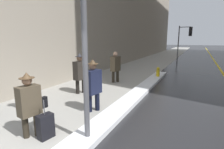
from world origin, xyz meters
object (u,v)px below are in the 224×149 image
pedestrian_in_glasses (115,65)px  traffic_light_near (186,36)px  pedestrian_with_shoulder_bag (30,103)px  pedestrian_trailing (93,84)px  rolling_suitcase (46,126)px  fire_hydrant (158,73)px  lamp_post (83,2)px  pedestrian_nearside (80,72)px

pedestrian_in_glasses → traffic_light_near: bearing=176.5°
pedestrian_with_shoulder_bag → pedestrian_trailing: (0.51, 1.95, 0.07)m
pedestrian_in_glasses → rolling_suitcase: size_ratio=1.76×
pedestrian_with_shoulder_bag → fire_hydrant: pedestrian_with_shoulder_bag is taller
traffic_light_near → pedestrian_in_glasses: 11.63m
pedestrian_trailing → pedestrian_in_glasses: bearing=-155.1°
traffic_light_near → pedestrian_trailing: size_ratio=2.17×
traffic_light_near → rolling_suitcase: (-1.75, -16.94, -2.36)m
pedestrian_trailing → pedestrian_in_glasses: pedestrian_trailing is taller
lamp_post → fire_hydrant: lamp_post is taller
traffic_light_near → fire_hydrant: traffic_light_near is taller
lamp_post → pedestrian_nearside: (-2.34, 2.93, -2.07)m
traffic_light_near → fire_hydrant: bearing=-87.8°
lamp_post → fire_hydrant: (0.05, 7.33, -2.69)m
lamp_post → traffic_light_near: size_ratio=1.38×
pedestrian_trailing → pedestrian_nearside: 2.07m
pedestrian_with_shoulder_bag → pedestrian_nearside: bearing=-153.0°
pedestrian_with_shoulder_bag → pedestrian_nearside: pedestrian_nearside is taller
traffic_light_near → rolling_suitcase: traffic_light_near is taller
pedestrian_with_shoulder_bag → rolling_suitcase: size_ratio=1.66×
traffic_light_near → pedestrian_with_shoulder_bag: traffic_light_near is taller
pedestrian_with_shoulder_bag → fire_hydrant: (1.36, 7.74, -0.51)m
pedestrian_with_shoulder_bag → traffic_light_near: bearing=-177.2°
rolling_suitcase → pedestrian_trailing: bearing=-174.7°
pedestrian_trailing → pedestrian_in_glasses: size_ratio=1.02×
lamp_post → pedestrian_in_glasses: 6.11m
traffic_light_near → lamp_post: bearing=-85.9°
pedestrian_nearside → rolling_suitcase: (1.38, -3.25, -0.65)m
rolling_suitcase → pedestrian_nearside: bearing=-147.1°
pedestrian_with_shoulder_bag → pedestrian_in_glasses: (-0.54, 5.84, 0.07)m
pedestrian_nearside → lamp_post: bearing=48.5°
traffic_light_near → rolling_suitcase: size_ratio=3.88×
pedestrian_in_glasses → rolling_suitcase: pedestrian_in_glasses is taller
pedestrian_in_glasses → pedestrian_with_shoulder_bag: bearing=15.1°
pedestrian_with_shoulder_bag → pedestrian_nearside: 3.49m
pedestrian_nearside → rolling_suitcase: 3.59m
lamp_post → fire_hydrant: bearing=89.6°
pedestrian_with_shoulder_bag → pedestrian_nearside: (-1.02, 3.33, 0.10)m
fire_hydrant → pedestrian_in_glasses: bearing=-135.0°
pedestrian_with_shoulder_bag → rolling_suitcase: bearing=113.1°
pedestrian_trailing → rolling_suitcase: 1.97m
rolling_suitcase → fire_hydrant: bearing=-177.6°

